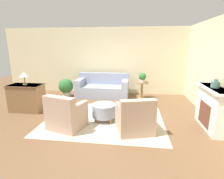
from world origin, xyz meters
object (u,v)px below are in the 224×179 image
object	(u,v)px
armchair_right	(135,119)
potted_plant_on_side_table	(142,77)
couch	(103,88)
dresser	(27,97)
side_table	(142,88)
table_lamp	(24,75)
ottoman_table	(104,110)
potted_plant_floor	(66,87)
armchair_left	(66,116)
vase_mantel_near	(215,84)

from	to	relation	value
armchair_right	potted_plant_on_side_table	size ratio (longest dim) A/B	2.67
couch	dresser	xyz separation A→B (m)	(-2.09, -1.97, 0.11)
side_table	table_lamp	distance (m)	4.18
couch	armchair_right	bearing A→B (deg)	-66.16
armchair_right	ottoman_table	xyz separation A→B (m)	(-0.86, 0.60, -0.05)
potted_plant_on_side_table	table_lamp	size ratio (longest dim) A/B	0.89
ottoman_table	side_table	distance (m)	2.55
couch	potted_plant_floor	xyz separation A→B (m)	(-1.46, -0.29, 0.09)
side_table	table_lamp	size ratio (longest dim) A/B	1.62
ottoman_table	table_lamp	bearing A→B (deg)	170.19
dresser	side_table	bearing A→B (deg)	26.51
armchair_left	armchair_right	bearing A→B (deg)	0.00
armchair_left	ottoman_table	bearing A→B (deg)	34.94
armchair_right	table_lamp	xyz separation A→B (m)	(-3.42, 1.05, 0.83)
couch	table_lamp	size ratio (longest dim) A/B	5.10
armchair_left	dresser	distance (m)	2.00
potted_plant_on_side_table	vase_mantel_near	bearing A→B (deg)	-55.77
side_table	table_lamp	xyz separation A→B (m)	(-3.69, -1.84, 0.73)
armchair_left	potted_plant_floor	world-z (taller)	armchair_left
side_table	dresser	bearing A→B (deg)	-153.49
ottoman_table	dresser	bearing A→B (deg)	170.19
armchair_left	potted_plant_on_side_table	world-z (taller)	potted_plant_on_side_table
ottoman_table	dresser	xyz separation A→B (m)	(-2.57, 0.44, 0.14)
side_table	ottoman_table	bearing A→B (deg)	-116.16
vase_mantel_near	armchair_right	bearing A→B (deg)	-165.33
ottoman_table	table_lamp	xyz separation A→B (m)	(-2.57, 0.44, 0.88)
potted_plant_on_side_table	table_lamp	distance (m)	4.13
armchair_right	dresser	xyz separation A→B (m)	(-3.42, 1.05, 0.10)
couch	potted_plant_on_side_table	distance (m)	1.68
ottoman_table	potted_plant_on_side_table	world-z (taller)	potted_plant_on_side_table
vase_mantel_near	potted_plant_on_side_table	bearing A→B (deg)	124.23
ottoman_table	dresser	size ratio (longest dim) A/B	0.62
armchair_left	potted_plant_floor	size ratio (longest dim) A/B	1.30
armchair_left	potted_plant_on_side_table	xyz separation A→B (m)	(1.98, 2.88, 0.51)
couch	ottoman_table	distance (m)	2.46
dresser	couch	bearing A→B (deg)	43.25
couch	vase_mantel_near	bearing A→B (deg)	-38.04
potted_plant_floor	table_lamp	bearing A→B (deg)	-110.60
dresser	table_lamp	world-z (taller)	table_lamp
ottoman_table	dresser	distance (m)	2.61
vase_mantel_near	potted_plant_on_side_table	size ratio (longest dim) A/B	0.56
ottoman_table	table_lamp	size ratio (longest dim) A/B	1.59
armchair_left	armchair_right	world-z (taller)	same
couch	table_lamp	distance (m)	2.99
armchair_right	side_table	distance (m)	2.90
side_table	potted_plant_on_side_table	size ratio (longest dim) A/B	1.81
armchair_left	side_table	world-z (taller)	armchair_left
armchair_right	vase_mantel_near	distance (m)	2.11
dresser	table_lamp	size ratio (longest dim) A/B	2.56
potted_plant_floor	dresser	bearing A→B (deg)	-110.60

